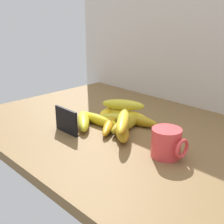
{
  "coord_description": "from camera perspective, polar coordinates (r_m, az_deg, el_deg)",
  "views": [
    {
      "loc": [
        65.55,
        -68.72,
        42.73
      ],
      "look_at": [
        -4.37,
        -0.78,
        8.0
      ],
      "focal_mm": 47.72,
      "sensor_mm": 36.0,
      "label": 1
    }
  ],
  "objects": [
    {
      "name": "counter_top",
      "position": [
        1.04,
        2.0,
        -3.87
      ],
      "size": [
        110.0,
        76.0,
        3.0
      ],
      "primitive_type": "cube",
      "color": "brown",
      "rests_on": "ground"
    },
    {
      "name": "banana_10",
      "position": [
        0.93,
        2.13,
        -1.58
      ],
      "size": [
        15.09,
        17.49,
        3.56
      ],
      "primitive_type": "ellipsoid",
      "rotation": [
        0.0,
        0.0,
        2.25
      ],
      "color": "yellow",
      "rests_on": "banana_6"
    },
    {
      "name": "banana_4",
      "position": [
        1.02,
        -0.38,
        -2.31
      ],
      "size": [
        13.78,
        17.66,
        3.38
      ],
      "primitive_type": "ellipsoid",
      "rotation": [
        0.0,
        0.0,
        2.18
      ],
      "color": "gold",
      "rests_on": "counter_top"
    },
    {
      "name": "chalkboard_sign",
      "position": [
        0.99,
        -8.7,
        -1.86
      ],
      "size": [
        11.0,
        1.8,
        8.4
      ],
      "color": "black",
      "rests_on": "counter_top"
    },
    {
      "name": "coffee_mug",
      "position": [
        0.84,
        10.48,
        -5.86
      ],
      "size": [
        9.84,
        8.34,
        8.23
      ],
      "color": "#E03F42",
      "rests_on": "counter_top"
    },
    {
      "name": "banana_9",
      "position": [
        1.08,
        2.14,
        1.41
      ],
      "size": [
        15.46,
        11.22,
        3.82
      ],
      "primitive_type": "ellipsoid",
      "rotation": [
        0.0,
        0.0,
        3.67
      ],
      "color": "gold",
      "rests_on": "banana_7"
    },
    {
      "name": "banana_3",
      "position": [
        1.01,
        2.59,
        -2.31
      ],
      "size": [
        7.8,
        17.62,
        4.3
      ],
      "primitive_type": "ellipsoid",
      "rotation": [
        0.0,
        0.0,
        1.78
      ],
      "color": "#B1971F",
      "rests_on": "counter_top"
    },
    {
      "name": "banana_8",
      "position": [
        1.06,
        2.16,
        -1.31
      ],
      "size": [
        18.27,
        14.94,
        3.9
      ],
      "primitive_type": "ellipsoid",
      "rotation": [
        0.0,
        0.0,
        3.78
      ],
      "color": "gold",
      "rests_on": "counter_top"
    },
    {
      "name": "banana_0",
      "position": [
        1.05,
        -2.65,
        -1.47
      ],
      "size": [
        18.96,
        4.86,
        3.71
      ],
      "primitive_type": "ellipsoid",
      "rotation": [
        0.0,
        0.0,
        3.2
      ],
      "color": "yellow",
      "rests_on": "counter_top"
    },
    {
      "name": "banana_6",
      "position": [
        0.95,
        1.87,
        -3.64
      ],
      "size": [
        14.81,
        13.45,
        4.35
      ],
      "primitive_type": "ellipsoid",
      "rotation": [
        0.0,
        0.0,
        2.44
      ],
      "color": "#A37B16",
      "rests_on": "counter_top"
    },
    {
      "name": "back_wall",
      "position": [
        1.26,
        15.03,
        15.46
      ],
      "size": [
        130.0,
        2.0,
        70.0
      ],
      "primitive_type": "cube",
      "color": "beige",
      "rests_on": "ground"
    },
    {
      "name": "banana_1",
      "position": [
        1.13,
        0.12,
        0.26
      ],
      "size": [
        8.15,
        17.96,
        4.29
      ],
      "primitive_type": "ellipsoid",
      "rotation": [
        0.0,
        0.0,
        1.8
      ],
      "color": "yellow",
      "rests_on": "counter_top"
    },
    {
      "name": "banana_5",
      "position": [
        1.04,
        -5.52,
        -1.67
      ],
      "size": [
        16.14,
        13.94,
        4.13
      ],
      "primitive_type": "ellipsoid",
      "rotation": [
        0.0,
        0.0,
        2.47
      ],
      "color": "gold",
      "rests_on": "counter_top"
    },
    {
      "name": "banana_2",
      "position": [
        1.05,
        4.74,
        -1.56
      ],
      "size": [
        16.45,
        7.1,
        3.79
      ],
      "primitive_type": "ellipsoid",
      "rotation": [
        0.0,
        0.0,
        3.36
      ],
      "color": "#AA8918",
      "rests_on": "counter_top"
    },
    {
      "name": "banana_7",
      "position": [
        1.09,
        2.11,
        -0.57
      ],
      "size": [
        17.89,
        10.59,
        4.04
      ],
      "primitive_type": "ellipsoid",
      "rotation": [
        0.0,
        0.0,
        3.54
      ],
      "color": "yellow",
      "rests_on": "counter_top"
    }
  ]
}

